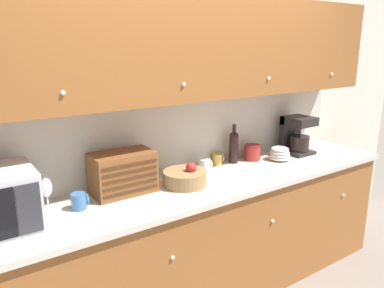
{
  "coord_description": "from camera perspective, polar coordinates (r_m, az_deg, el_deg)",
  "views": [
    {
      "loc": [
        -1.47,
        -2.37,
        1.91
      ],
      "look_at": [
        0.0,
        -0.22,
        1.22
      ],
      "focal_mm": 35.0,
      "sensor_mm": 36.0,
      "label": 1
    }
  ],
  "objects": [
    {
      "name": "ground_plane",
      "position": [
        3.38,
        -2.26,
        -19.47
      ],
      "size": [
        24.0,
        24.0,
        0.0
      ],
      "primitive_type": "plane",
      "color": "slate"
    },
    {
      "name": "wall_back",
      "position": [
        2.88,
        -2.84,
        2.69
      ],
      "size": [
        5.84,
        0.06,
        2.6
      ],
      "color": "beige",
      "rests_on": "ground_plane"
    },
    {
      "name": "counter_unit",
      "position": [
        2.9,
        1.1,
        -14.64
      ],
      "size": [
        3.46,
        0.66,
        0.95
      ],
      "color": "#935628",
      "rests_on": "ground_plane"
    },
    {
      "name": "backsplash_panel",
      "position": [
        2.86,
        -2.44,
        1.49
      ],
      "size": [
        3.44,
        0.01,
        0.59
      ],
      "color": "beige",
      "rests_on": "counter_unit"
    },
    {
      "name": "upper_cabinets",
      "position": [
        2.73,
        2.33,
        14.44
      ],
      "size": [
        3.44,
        0.39,
        0.7
      ],
      "color": "#935628",
      "rests_on": "backsplash_panel"
    },
    {
      "name": "wine_glass",
      "position": [
        2.37,
        -21.3,
        -6.38
      ],
      "size": [
        0.07,
        0.07,
        0.21
      ],
      "color": "silver",
      "rests_on": "counter_unit"
    },
    {
      "name": "mug_patterned_third",
      "position": [
        2.36,
        -16.81,
        -8.35
      ],
      "size": [
        0.1,
        0.09,
        0.1
      ],
      "color": "#38669E",
      "rests_on": "counter_unit"
    },
    {
      "name": "bread_box",
      "position": [
        2.52,
        -10.51,
        -4.32
      ],
      "size": [
        0.41,
        0.25,
        0.28
      ],
      "color": "brown",
      "rests_on": "counter_unit"
    },
    {
      "name": "fruit_basket",
      "position": [
        2.63,
        -1.05,
        -5.14
      ],
      "size": [
        0.31,
        0.31,
        0.16
      ],
      "color": "#937047",
      "rests_on": "counter_unit"
    },
    {
      "name": "mug_blue_second",
      "position": [
        2.92,
        1.93,
        -3.22
      ],
      "size": [
        0.11,
        0.1,
        0.1
      ],
      "color": "silver",
      "rests_on": "counter_unit"
    },
    {
      "name": "mug",
      "position": [
        3.08,
        3.91,
        -2.31
      ],
      "size": [
        0.1,
        0.08,
        0.09
      ],
      "color": "gold",
      "rests_on": "counter_unit"
    },
    {
      "name": "wine_bottle",
      "position": [
        3.12,
        6.37,
        -0.23
      ],
      "size": [
        0.08,
        0.08,
        0.33
      ],
      "color": "black",
      "rests_on": "counter_unit"
    },
    {
      "name": "storage_canister",
      "position": [
        3.24,
        9.17,
        -1.26
      ],
      "size": [
        0.14,
        0.14,
        0.13
      ],
      "color": "#B22D28",
      "rests_on": "counter_unit"
    },
    {
      "name": "bowl_stack_on_counter",
      "position": [
        3.28,
        13.19,
        -1.45
      ],
      "size": [
        0.19,
        0.19,
        0.12
      ],
      "color": "silver",
      "rests_on": "counter_unit"
    },
    {
      "name": "coffee_maker",
      "position": [
        3.51,
        15.6,
        1.37
      ],
      "size": [
        0.23,
        0.25,
        0.34
      ],
      "color": "black",
      "rests_on": "counter_unit"
    }
  ]
}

